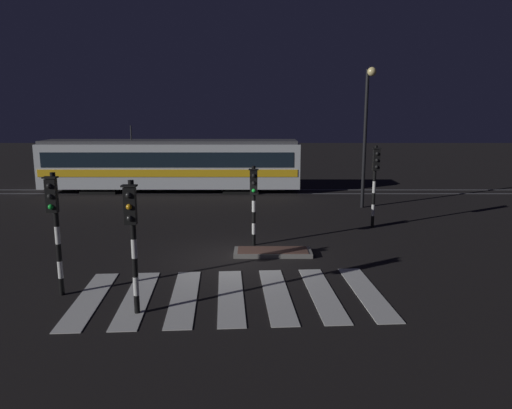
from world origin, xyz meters
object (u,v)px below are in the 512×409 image
object	(u,v)px
traffic_light_corner_far_right	(375,174)
street_lamp_trackside_right	(367,121)
traffic_light_kerb_mid_left	(132,228)
traffic_light_median_centre	(254,194)
tram	(171,164)
traffic_light_corner_near_left	(55,216)

from	to	relation	value
traffic_light_corner_far_right	street_lamp_trackside_right	size ratio (longest dim) A/B	0.50
traffic_light_corner_far_right	street_lamp_trackside_right	distance (m)	4.81
traffic_light_kerb_mid_left	street_lamp_trackside_right	size ratio (longest dim) A/B	0.48
traffic_light_median_centre	tram	bearing A→B (deg)	112.99
street_lamp_trackside_right	traffic_light_corner_near_left	bearing A→B (deg)	-132.15
traffic_light_corner_far_right	traffic_light_corner_near_left	distance (m)	13.21
traffic_light_median_centre	tram	world-z (taller)	tram
traffic_light_corner_near_left	street_lamp_trackside_right	bearing A→B (deg)	47.85
traffic_light_median_centre	tram	distance (m)	13.40
traffic_light_corner_near_left	street_lamp_trackside_right	xyz separation A→B (m)	(11.06, 12.21, 2.25)
traffic_light_corner_near_left	tram	world-z (taller)	tram
traffic_light_kerb_mid_left	traffic_light_corner_far_right	size ratio (longest dim) A/B	0.95
traffic_light_corner_far_right	tram	xyz separation A→B (m)	(-10.45, 9.45, -0.62)
traffic_light_corner_near_left	traffic_light_kerb_mid_left	bearing A→B (deg)	-27.67
traffic_light_corner_far_right	traffic_light_median_centre	bearing A→B (deg)	-151.06
tram	traffic_light_median_centre	bearing A→B (deg)	-67.01
traffic_light_corner_far_right	traffic_light_corner_near_left	size ratio (longest dim) A/B	1.04
tram	traffic_light_corner_near_left	bearing A→B (deg)	-90.35
traffic_light_kerb_mid_left	tram	bearing A→B (deg)	97.03
street_lamp_trackside_right	tram	xyz separation A→B (m)	(-10.95, 5.18, -2.78)
traffic_light_corner_far_right	tram	distance (m)	14.10
traffic_light_kerb_mid_left	traffic_light_corner_near_left	xyz separation A→B (m)	(-2.41, 1.26, 0.02)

